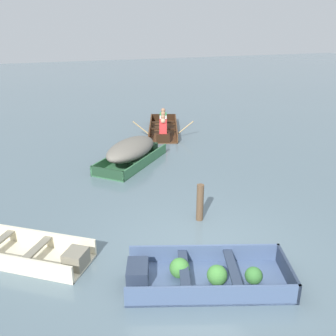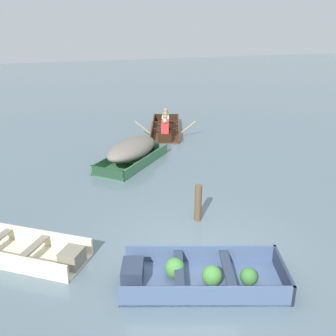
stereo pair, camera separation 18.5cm
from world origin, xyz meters
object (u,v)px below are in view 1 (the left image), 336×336
at_px(skiff_cream_mid_moored, 24,253).
at_px(mooring_post, 200,203).
at_px(skiff_green_near_moored, 131,151).
at_px(rowboat_dark_varnish_with_crew, 163,128).
at_px(dinghy_slate_blue_foreground, 203,275).

bearing_deg(skiff_cream_mid_moored, mooring_post, 2.60).
xyz_separation_m(skiff_green_near_moored, rowboat_dark_varnish_with_crew, (2.13, 2.91, -0.20)).
xyz_separation_m(dinghy_slate_blue_foreground, rowboat_dark_varnish_with_crew, (2.58, 8.99, 0.07)).
xyz_separation_m(skiff_cream_mid_moored, mooring_post, (3.75, 0.17, 0.31)).
distance_m(skiff_green_near_moored, rowboat_dark_varnish_with_crew, 3.61).
xyz_separation_m(rowboat_dark_varnish_with_crew, mooring_post, (-1.68, -6.98, 0.21)).
relative_size(dinghy_slate_blue_foreground, rowboat_dark_varnish_with_crew, 0.85).
bearing_deg(dinghy_slate_blue_foreground, mooring_post, 65.98).
height_order(dinghy_slate_blue_foreground, skiff_cream_mid_moored, dinghy_slate_blue_foreground).
bearing_deg(skiff_green_near_moored, rowboat_dark_varnish_with_crew, 53.74).
distance_m(dinghy_slate_blue_foreground, skiff_green_near_moored, 6.11).
bearing_deg(rowboat_dark_varnish_with_crew, skiff_cream_mid_moored, -127.22).
bearing_deg(skiff_green_near_moored, dinghy_slate_blue_foreground, -94.20).
distance_m(dinghy_slate_blue_foreground, mooring_post, 2.22).
bearing_deg(dinghy_slate_blue_foreground, skiff_green_near_moored, 85.80).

